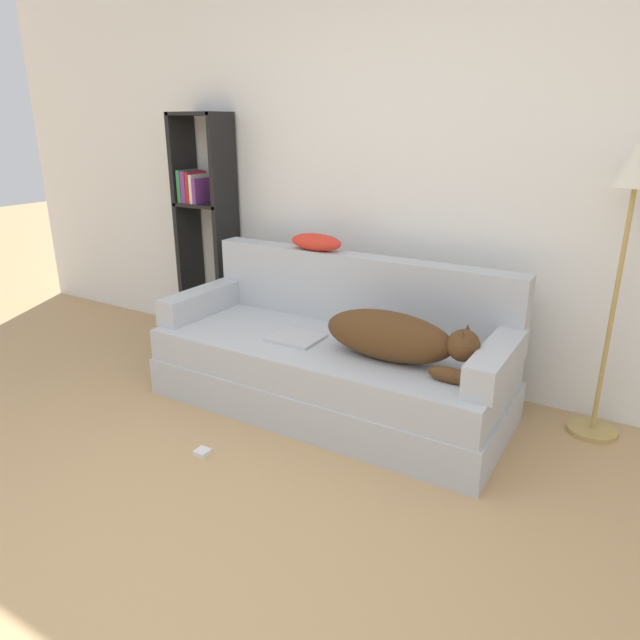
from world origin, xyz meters
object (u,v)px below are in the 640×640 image
Objects in this scene: bookshelf at (205,217)px; couch at (329,374)px; floor_lamp at (632,203)px; power_adapter at (202,452)px; throw_pillow at (316,242)px; laptop at (296,338)px; dog at (396,337)px.

couch is at bearing -20.86° from bookshelf.
floor_lamp is 22.16× the size of power_adapter.
throw_pillow is 1.08m from bookshelf.
laptop reaches higher than couch.
dog is 1.14m from power_adapter.
floor_lamp reaches higher than couch.
couch is 1.63m from bookshelf.
bookshelf reaches higher than power_adapter.
laptop reaches higher than power_adapter.
throw_pillow is (-0.29, 0.34, 0.69)m from couch.
bookshelf is 1.93m from power_adapter.
dog reaches higher than power_adapter.
floor_lamp is at bearing 19.39° from laptop.
throw_pillow reaches higher than laptop.
throw_pillow is at bearing 150.30° from dog.
couch is 0.85m from power_adapter.
dog is at bearing -10.29° from couch.
couch is 2.45× the size of dog.
dog is at bearing -0.37° from laptop.
laptop is 0.83× the size of throw_pillow.
couch is at bearing -49.29° from throw_pillow.
throw_pillow reaches higher than dog.
bookshelf is (-1.07, 0.18, 0.04)m from throw_pillow.
laptop is at bearing -179.60° from dog.
couch is at bearing 70.49° from power_adapter.
throw_pillow is 0.22× the size of floor_lamp.
power_adapter is at bearing -135.72° from dog.
floor_lamp reaches higher than power_adapter.
couch is at bearing 169.71° from dog.
throw_pillow is 1.71m from floor_lamp.
throw_pillow is at bearing 105.45° from laptop.
bookshelf is at bearing 170.50° from throw_pillow.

